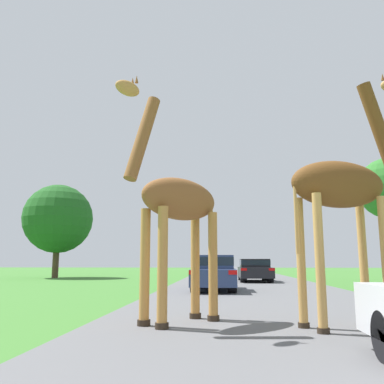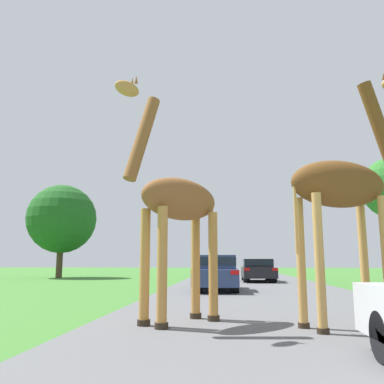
{
  "view_description": "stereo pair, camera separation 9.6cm",
  "coord_description": "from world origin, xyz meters",
  "px_view_note": "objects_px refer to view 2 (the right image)",
  "views": [
    {
      "loc": [
        -1.36,
        0.94,
        1.26
      ],
      "look_at": [
        -1.98,
        9.51,
        2.72
      ],
      "focal_mm": 38.0,
      "sensor_mm": 36.0,
      "label": 1
    },
    {
      "loc": [
        -1.27,
        0.95,
        1.26
      ],
      "look_at": [
        -1.98,
        9.51,
        2.72
      ],
      "focal_mm": 38.0,
      "sensor_mm": 36.0,
      "label": 2
    }
  ],
  "objects_px": {
    "giraffe_near_road": "(177,209)",
    "car_queue_left": "(258,269)",
    "giraffe_companion": "(344,189)",
    "tree_centre_back": "(62,219)",
    "car_queue_right": "(216,272)"
  },
  "relations": [
    {
      "from": "car_queue_left",
      "to": "tree_centre_back",
      "type": "xyz_separation_m",
      "value": [
        -14.62,
        4.28,
        3.72
      ]
    },
    {
      "from": "car_queue_left",
      "to": "tree_centre_back",
      "type": "height_order",
      "value": "tree_centre_back"
    },
    {
      "from": "giraffe_near_road",
      "to": "giraffe_companion",
      "type": "xyz_separation_m",
      "value": [
        3.38,
        -0.33,
        0.31
      ]
    },
    {
      "from": "giraffe_near_road",
      "to": "car_queue_right",
      "type": "bearing_deg",
      "value": -52.96
    },
    {
      "from": "giraffe_near_road",
      "to": "tree_centre_back",
      "type": "xyz_separation_m",
      "value": [
        -11.63,
        21.89,
        2.11
      ]
    },
    {
      "from": "car_queue_right",
      "to": "car_queue_left",
      "type": "height_order",
      "value": "car_queue_right"
    },
    {
      "from": "giraffe_near_road",
      "to": "car_queue_left",
      "type": "relative_size",
      "value": 1.04
    },
    {
      "from": "giraffe_near_road",
      "to": "car_queue_right",
      "type": "xyz_separation_m",
      "value": [
        0.6,
        9.52,
        -1.56
      ]
    },
    {
      "from": "giraffe_companion",
      "to": "car_queue_left",
      "type": "height_order",
      "value": "giraffe_companion"
    },
    {
      "from": "giraffe_companion",
      "to": "tree_centre_back",
      "type": "relative_size",
      "value": 0.75
    },
    {
      "from": "giraffe_companion",
      "to": "tree_centre_back",
      "type": "xyz_separation_m",
      "value": [
        -15.01,
        22.22,
        1.8
      ]
    },
    {
      "from": "giraffe_companion",
      "to": "car_queue_right",
      "type": "xyz_separation_m",
      "value": [
        -2.78,
        9.85,
        -1.88
      ]
    },
    {
      "from": "giraffe_companion",
      "to": "car_queue_right",
      "type": "height_order",
      "value": "giraffe_companion"
    },
    {
      "from": "car_queue_left",
      "to": "giraffe_near_road",
      "type": "bearing_deg",
      "value": -99.63
    },
    {
      "from": "giraffe_near_road",
      "to": "giraffe_companion",
      "type": "height_order",
      "value": "giraffe_companion"
    }
  ]
}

